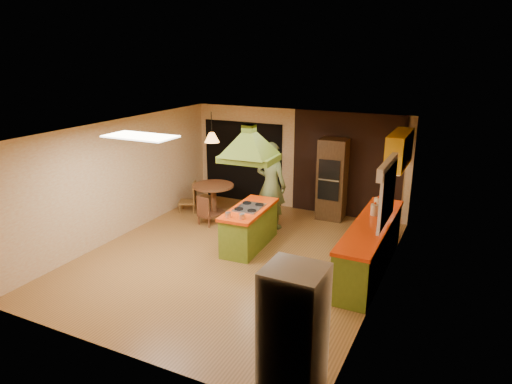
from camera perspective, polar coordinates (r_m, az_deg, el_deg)
The scene contains 21 objects.
ground at distance 8.96m, azimuth -2.62°, elevation -8.16°, with size 6.50×6.50×0.00m, color #9C6833.
room_walls at distance 8.50m, azimuth -2.74°, elevation -0.53°, with size 5.50×6.50×6.50m.
ceiling_plane at distance 8.21m, azimuth -2.86°, elevation 7.81°, with size 6.50×6.50×0.00m, color silver.
brick_panel at distance 10.97m, azimuth 11.21°, elevation 3.26°, with size 2.64×0.03×2.50m, color #381E14.
nook_opening at distance 11.98m, azimuth -1.65°, elevation 3.78°, with size 2.20×0.03×2.10m, color black.
right_counter at distance 8.53m, azimuth 14.07°, elevation -6.65°, with size 0.62×3.05×0.92m.
upper_cabinets at distance 9.58m, azimuth 17.49°, elevation 5.06°, with size 0.34×1.40×0.70m, color yellow.
window_right at distance 7.87m, azimuth 16.20°, elevation 1.28°, with size 0.12×1.35×1.06m.
fluor_panel at distance 7.85m, azimuth -14.26°, elevation 6.75°, with size 1.20×0.60×0.03m, color white.
kitchen_island at distance 9.28m, azimuth -0.83°, elevation -4.38°, with size 0.75×1.68×0.85m.
range_hood at distance 8.77m, azimuth -0.88°, elevation 6.78°, with size 1.10×0.81×0.80m.
man at distance 10.12m, azimuth 1.90°, elevation 0.83°, with size 0.72×0.47×1.96m, color #546032.
refrigerator at distance 5.39m, azimuth 4.69°, elevation -17.13°, with size 0.66×0.63×1.61m, color silver.
wall_oven at distance 10.84m, azimuth 9.53°, elevation 1.60°, with size 0.66×0.62×1.92m.
dining_table at distance 11.12m, azimuth -5.34°, elevation -0.19°, with size 0.99×0.99×0.74m.
chair_left at distance 11.45m, azimuth -8.58°, elevation -0.57°, with size 0.41×0.41×0.75m, color brown, non-canonical shape.
chair_near at distance 10.53m, azimuth -5.97°, elevation -2.22°, with size 0.38×0.38×0.70m, color brown, non-canonical shape.
pendant_lamp at distance 10.79m, azimuth -5.54°, elevation 6.81°, with size 0.35×0.35×0.23m, color #FF9E3F.
canister_large at distance 9.01m, azimuth 15.03°, elevation -1.48°, with size 0.17×0.17×0.24m, color #FDF5CB.
canister_medium at distance 8.73m, azimuth 14.63°, elevation -2.15°, with size 0.15×0.15×0.21m, color beige.
canister_small at distance 9.01m, azimuth 14.99°, elevation -1.81°, with size 0.11×0.11×0.14m, color #EFE7C0.
Camera 1 is at (3.90, -7.09, 3.85)m, focal length 32.00 mm.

